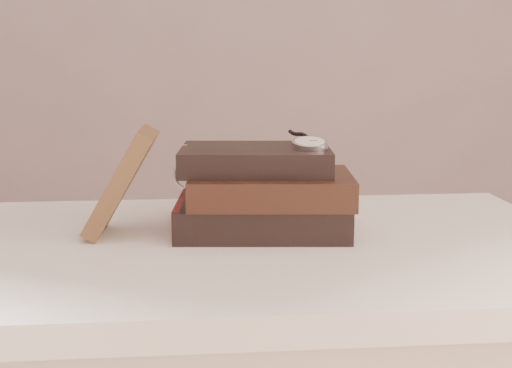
{
  "coord_description": "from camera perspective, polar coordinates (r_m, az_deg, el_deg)",
  "views": [
    {
      "loc": [
        -0.08,
        -0.65,
        1.03
      ],
      "look_at": [
        0.02,
        0.4,
        0.82
      ],
      "focal_mm": 49.09,
      "sensor_mm": 36.0,
      "label": 1
    }
  ],
  "objects": [
    {
      "name": "table",
      "position": [
        1.07,
        -0.68,
        -9.38
      ],
      "size": [
        1.0,
        0.6,
        0.75
      ],
      "color": "white",
      "rests_on": "ground"
    },
    {
      "name": "eyeglasses",
      "position": [
        1.17,
        -4.06,
        0.82
      ],
      "size": [
        0.12,
        0.14,
        0.05
      ],
      "color": "silver",
      "rests_on": "book_stack"
    },
    {
      "name": "pocket_watch",
      "position": [
        1.06,
        4.34,
        3.34
      ],
      "size": [
        0.06,
        0.16,
        0.02
      ],
      "color": "silver",
      "rests_on": "book_stack"
    },
    {
      "name": "book_stack",
      "position": [
        1.08,
        0.61,
        -0.71
      ],
      "size": [
        0.28,
        0.21,
        0.13
      ],
      "color": "black",
      "rests_on": "table"
    },
    {
      "name": "journal",
      "position": [
        1.07,
        -10.93,
        0.19
      ],
      "size": [
        0.12,
        0.11,
        0.16
      ],
      "primitive_type": "cube",
      "rotation": [
        0.0,
        0.53,
        -0.05
      ],
      "color": "#442C1A",
      "rests_on": "table"
    }
  ]
}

